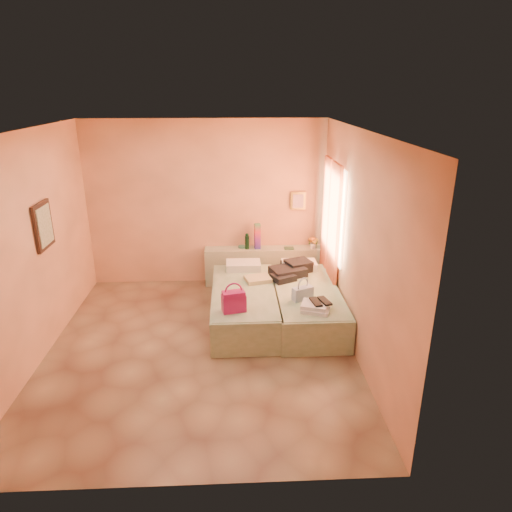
{
  "coord_description": "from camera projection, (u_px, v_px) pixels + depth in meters",
  "views": [
    {
      "loc": [
        0.48,
        -5.3,
        3.26
      ],
      "look_at": [
        0.77,
        0.85,
        0.97
      ],
      "focal_mm": 32.0,
      "sensor_mm": 36.0,
      "label": 1
    }
  ],
  "objects": [
    {
      "name": "blue_handbag",
      "position": [
        303.0,
        293.0,
        6.28
      ],
      "size": [
        0.31,
        0.23,
        0.18
      ],
      "primitive_type": "cube",
      "rotation": [
        0.0,
        0.0,
        0.42
      ],
      "color": "#40679A",
      "rests_on": "bed_right"
    },
    {
      "name": "clothes_pile",
      "position": [
        291.0,
        270.0,
        7.09
      ],
      "size": [
        0.73,
        0.73,
        0.17
      ],
      "primitive_type": "cube",
      "rotation": [
        0.0,
        0.0,
        0.37
      ],
      "color": "black",
      "rests_on": "bed_right"
    },
    {
      "name": "magenta_handbag",
      "position": [
        234.0,
        301.0,
        5.94
      ],
      "size": [
        0.34,
        0.24,
        0.29
      ],
      "primitive_type": "cube",
      "rotation": [
        0.0,
        0.0,
        0.23
      ],
      "color": "#AC155F",
      "rests_on": "bed_left"
    },
    {
      "name": "small_dish",
      "position": [
        242.0,
        247.0,
        7.88
      ],
      "size": [
        0.17,
        0.17,
        0.03
      ],
      "primitive_type": "cylinder",
      "rotation": [
        0.0,
        0.0,
        -0.33
      ],
      "color": "#4F9173",
      "rests_on": "headboard_ledge"
    },
    {
      "name": "ground",
      "position": [
        201.0,
        347.0,
        6.08
      ],
      "size": [
        4.5,
        4.5,
        0.0
      ],
      "primitive_type": "plane",
      "color": "#9D865E",
      "rests_on": "ground"
    },
    {
      "name": "room_walls",
      "position": [
        214.0,
        206.0,
        6.0
      ],
      "size": [
        4.02,
        4.51,
        2.81
      ],
      "color": "#FFB688",
      "rests_on": "ground"
    },
    {
      "name": "khaki_garment",
      "position": [
        258.0,
        279.0,
        6.9
      ],
      "size": [
        0.43,
        0.38,
        0.06
      ],
      "primitive_type": "cube",
      "rotation": [
        0.0,
        0.0,
        0.26
      ],
      "color": "tan",
      "rests_on": "bed_left"
    },
    {
      "name": "sandal_pair",
      "position": [
        320.0,
        302.0,
        5.98
      ],
      "size": [
        0.24,
        0.29,
        0.03
      ],
      "primitive_type": "cube",
      "rotation": [
        0.0,
        0.0,
        0.18
      ],
      "color": "black",
      "rests_on": "towel_stack"
    },
    {
      "name": "rainbow_box",
      "position": [
        257.0,
        236.0,
        7.77
      ],
      "size": [
        0.11,
        0.11,
        0.44
      ],
      "primitive_type": "cube",
      "rotation": [
        0.0,
        0.0,
        0.17
      ],
      "color": "#AC155F",
      "rests_on": "headboard_ledge"
    },
    {
      "name": "bed_right",
      "position": [
        306.0,
        305.0,
        6.72
      ],
      "size": [
        0.92,
        2.01,
        0.5
      ],
      "primitive_type": "cube",
      "rotation": [
        0.0,
        0.0,
        0.01
      ],
      "color": "#A5B995",
      "rests_on": "ground"
    },
    {
      "name": "water_bottle",
      "position": [
        247.0,
        242.0,
        7.78
      ],
      "size": [
        0.09,
        0.09,
        0.26
      ],
      "primitive_type": "cylinder",
      "rotation": [
        0.0,
        0.0,
        0.3
      ],
      "color": "#12331D",
      "rests_on": "headboard_ledge"
    },
    {
      "name": "flower_vase",
      "position": [
        313.0,
        242.0,
        7.82
      ],
      "size": [
        0.18,
        0.18,
        0.24
      ],
      "primitive_type": "cube",
      "rotation": [
        0.0,
        0.0,
        0.01
      ],
      "color": "silver",
      "rests_on": "headboard_ledge"
    },
    {
      "name": "green_book",
      "position": [
        289.0,
        248.0,
        7.82
      ],
      "size": [
        0.16,
        0.12,
        0.03
      ],
      "primitive_type": "cube",
      "rotation": [
        0.0,
        0.0,
        -0.0
      ],
      "color": "#294E33",
      "rests_on": "headboard_ledge"
    },
    {
      "name": "towel_stack",
      "position": [
        316.0,
        307.0,
        5.97
      ],
      "size": [
        0.43,
        0.4,
        0.1
      ],
      "primitive_type": "cube",
      "rotation": [
        0.0,
        0.0,
        -0.36
      ],
      "color": "silver",
      "rests_on": "bed_right"
    },
    {
      "name": "bed_left",
      "position": [
        245.0,
        305.0,
        6.7
      ],
      "size": [
        0.92,
        2.01,
        0.5
      ],
      "primitive_type": "cube",
      "rotation": [
        0.0,
        0.0,
        0.01
      ],
      "color": "#A5B995",
      "rests_on": "ground"
    },
    {
      "name": "headboard_ledge",
      "position": [
        264.0,
        266.0,
        7.98
      ],
      "size": [
        2.05,
        0.3,
        0.65
      ],
      "primitive_type": "cube",
      "color": "#A8B292",
      "rests_on": "ground"
    }
  ]
}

